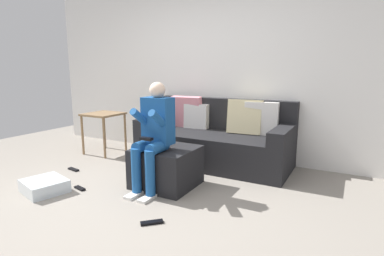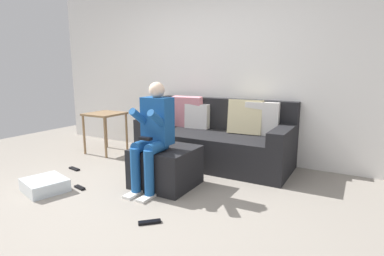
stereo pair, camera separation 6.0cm
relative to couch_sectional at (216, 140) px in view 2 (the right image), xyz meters
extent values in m
plane|color=gray|center=(-0.30, -1.72, -0.34)|extent=(7.93, 7.93, 0.00)
cube|color=white|center=(-0.30, 0.43, 1.05)|extent=(6.10, 0.10, 2.78)
cube|color=black|center=(-0.01, -0.07, -0.11)|extent=(2.11, 0.89, 0.45)
cube|color=black|center=(-0.01, 0.30, 0.34)|extent=(2.11, 0.16, 0.45)
cube|color=black|center=(-0.96, -0.07, 0.20)|extent=(0.20, 0.89, 0.17)
cube|color=black|center=(0.95, -0.07, 0.20)|extent=(0.20, 0.89, 0.17)
cube|color=pink|center=(-0.55, 0.15, 0.35)|extent=(0.48, 0.19, 0.48)
cube|color=white|center=(-0.38, 0.15, 0.29)|extent=(0.37, 0.16, 0.37)
cube|color=white|center=(0.60, 0.15, 0.33)|extent=(0.45, 0.16, 0.45)
cube|color=beige|center=(0.38, 0.13, 0.35)|extent=(0.48, 0.24, 0.48)
cube|color=black|center=(-0.14, -1.06, -0.12)|extent=(0.66, 0.64, 0.45)
cube|color=#194C8C|center=(-0.19, -1.13, 0.43)|extent=(0.33, 0.20, 0.52)
sphere|color=beige|center=(-0.19, -1.13, 0.76)|extent=(0.17, 0.17, 0.17)
cylinder|color=#194C8C|center=(-0.28, -1.28, 0.17)|extent=(0.12, 0.29, 0.12)
cylinder|color=#194C8C|center=(-0.28, -1.43, -0.07)|extent=(0.10, 0.10, 0.48)
cube|color=white|center=(-0.28, -1.49, -0.32)|extent=(0.10, 0.22, 0.03)
cylinder|color=#194C8C|center=(-0.30, -1.26, 0.45)|extent=(0.08, 0.35, 0.28)
cylinder|color=#194C8C|center=(-0.10, -1.28, 0.17)|extent=(0.12, 0.29, 0.12)
cylinder|color=#194C8C|center=(-0.10, -1.43, -0.07)|extent=(0.10, 0.10, 0.48)
cube|color=white|center=(-0.10, -1.49, -0.32)|extent=(0.10, 0.22, 0.03)
cylinder|color=#194C8C|center=(-0.07, -1.26, 0.45)|extent=(0.08, 0.35, 0.28)
cube|color=black|center=(-0.19, -1.35, 0.27)|extent=(0.14, 0.06, 0.03)
cube|color=silver|center=(-1.22, -1.85, -0.27)|extent=(0.53, 0.50, 0.14)
cube|color=olive|center=(-1.80, -0.33, 0.29)|extent=(0.52, 0.53, 0.03)
cylinder|color=olive|center=(-2.02, -0.57, -0.03)|extent=(0.04, 0.04, 0.62)
cylinder|color=olive|center=(-1.57, -0.57, -0.03)|extent=(0.04, 0.04, 0.62)
cylinder|color=olive|center=(-2.02, -0.10, -0.03)|extent=(0.04, 0.04, 0.62)
cylinder|color=olive|center=(-1.57, -0.10, -0.03)|extent=(0.04, 0.04, 0.62)
cube|color=black|center=(0.24, -1.87, -0.33)|extent=(0.18, 0.18, 0.02)
cube|color=black|center=(-0.94, -1.62, -0.33)|extent=(0.17, 0.08, 0.02)
cube|color=black|center=(-1.53, -1.20, -0.33)|extent=(0.19, 0.08, 0.02)
camera|label=1|loc=(1.72, -3.86, 0.98)|focal=28.53mm
camera|label=2|loc=(1.77, -3.83, 0.98)|focal=28.53mm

